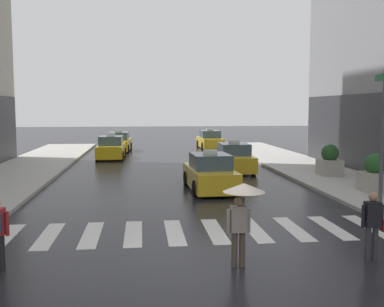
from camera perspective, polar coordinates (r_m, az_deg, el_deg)
ground_plane at (r=10.80m, az=2.25°, el=-13.95°), size 160.00×160.00×0.00m
crosswalk_markings at (r=13.63m, az=0.35°, el=-9.72°), size 11.30×2.80×0.01m
taxi_lead at (r=20.21m, az=2.25°, el=-2.55°), size 2.07×4.60×1.80m
taxi_second at (r=26.22m, az=5.22°, el=-0.67°), size 1.98×4.57×1.80m
taxi_third at (r=33.34m, az=-10.08°, el=0.63°), size 2.00×4.57×1.80m
taxi_fourth at (r=38.65m, az=-9.14°, el=1.34°), size 2.12×4.63×1.80m
taxi_fifth at (r=40.90m, az=2.24°, el=1.64°), size 2.04×4.59×1.80m
pedestrian_with_umbrella at (r=10.44m, az=6.29°, el=-6.01°), size 0.96×0.96×1.94m
pedestrian_with_handbag at (r=11.77m, az=21.69°, el=-7.95°), size 0.60×0.24×1.65m
planter_near_corner at (r=20.54m, az=21.90°, el=-2.42°), size 1.10×1.10×1.60m
planter_mid_block at (r=24.77m, az=16.85°, el=-0.92°), size 1.10×1.10×1.60m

